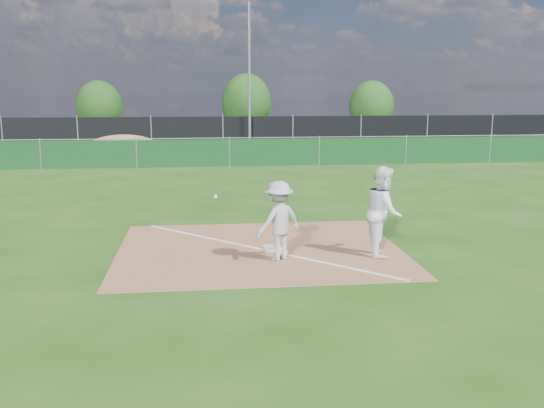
{
  "coord_description": "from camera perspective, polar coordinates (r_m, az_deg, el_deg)",
  "views": [
    {
      "loc": [
        -1.17,
        -11.52,
        3.44
      ],
      "look_at": [
        0.27,
        1.0,
        1.0
      ],
      "focal_mm": 40.0,
      "sensor_mm": 36.0,
      "label": 1
    }
  ],
  "objects": [
    {
      "name": "parking_lot",
      "position": [
        39.69,
        -4.87,
        5.96
      ],
      "size": [
        46.0,
        9.0,
        0.01
      ],
      "primitive_type": "cube",
      "color": "black",
      "rests_on": "ground"
    },
    {
      "name": "dirt_mound",
      "position": [
        30.4,
        -13.83,
        5.26
      ],
      "size": [
        3.38,
        2.6,
        1.17
      ],
      "primitive_type": "ellipsoid",
      "color": "olive",
      "rests_on": "ground"
    },
    {
      "name": "infield_dirt",
      "position": [
        13.03,
        -1.19,
        -4.3
      ],
      "size": [
        6.0,
        5.0,
        0.02
      ],
      "primitive_type": "cube",
      "color": "#945D3B",
      "rests_on": "ground"
    },
    {
      "name": "car_left",
      "position": [
        38.65,
        -11.74,
        6.74
      ],
      "size": [
        4.42,
        2.03,
        1.47
      ],
      "primitive_type": "imported",
      "rotation": [
        0.0,
        0.0,
        1.5
      ],
      "color": "#93949A",
      "rests_on": "parking_lot"
    },
    {
      "name": "ground",
      "position": [
        21.82,
        -3.41,
        1.87
      ],
      "size": [
        90.0,
        90.0,
        0.0
      ],
      "primitive_type": "plane",
      "color": "#204A0F",
      "rests_on": "ground"
    },
    {
      "name": "foul_line",
      "position": [
        13.03,
        -1.19,
        -4.24
      ],
      "size": [
        5.01,
        5.01,
        0.01
      ],
      "primitive_type": "cube",
      "rotation": [
        0.0,
        0.0,
        0.79
      ],
      "color": "white",
      "rests_on": "infield_dirt"
    },
    {
      "name": "runner",
      "position": [
        12.64,
        10.44,
        -0.66
      ],
      "size": [
        0.84,
        1.01,
        1.87
      ],
      "primitive_type": "imported",
      "rotation": [
        0.0,
        0.0,
        1.41
      ],
      "color": "white",
      "rests_on": "ground"
    },
    {
      "name": "play_at_first",
      "position": [
        12.07,
        0.63,
        -1.58
      ],
      "size": [
        1.88,
        1.04,
        1.6
      ],
      "color": "#BBBBBD",
      "rests_on": "infield_dirt"
    },
    {
      "name": "first_base",
      "position": [
        12.95,
        0.04,
        -4.17
      ],
      "size": [
        0.38,
        0.38,
        0.08
      ],
      "primitive_type": "cube",
      "rotation": [
        0.0,
        0.0,
        0.05
      ],
      "color": "silver",
      "rests_on": "infield_dirt"
    },
    {
      "name": "car_right",
      "position": [
        38.77,
        0.49,
        6.85
      ],
      "size": [
        4.84,
        3.47,
        1.3
      ],
      "primitive_type": "imported",
      "rotation": [
        0.0,
        0.0,
        1.16
      ],
      "color": "black",
      "rests_on": "parking_lot"
    },
    {
      "name": "black_fence",
      "position": [
        34.63,
        -4.64,
        6.72
      ],
      "size": [
        46.0,
        0.04,
        1.8
      ],
      "primitive_type": "cube",
      "color": "black",
      "rests_on": "ground"
    },
    {
      "name": "light_pole",
      "position": [
        34.33,
        -2.14,
        11.89
      ],
      "size": [
        0.16,
        0.16,
        8.0
      ],
      "primitive_type": "cylinder",
      "color": "slate",
      "rests_on": "ground"
    },
    {
      "name": "green_fence",
      "position": [
        26.7,
        -4.02,
        4.83
      ],
      "size": [
        44.0,
        0.05,
        1.2
      ],
      "primitive_type": "cube",
      "color": "#0E3616",
      "rests_on": "ground"
    },
    {
      "name": "tree_mid",
      "position": [
        46.54,
        -2.43,
        9.54
      ],
      "size": [
        3.75,
        3.75,
        4.45
      ],
      "color": "#382316",
      "rests_on": "ground"
    },
    {
      "name": "tree_right",
      "position": [
        45.92,
        9.34,
        9.04
      ],
      "size": [
        3.3,
        3.3,
        3.91
      ],
      "color": "#382316",
      "rests_on": "ground"
    },
    {
      "name": "car_mid",
      "position": [
        39.08,
        -5.7,
        7.02
      ],
      "size": [
        4.79,
        1.87,
        1.55
      ],
      "primitive_type": "imported",
      "rotation": [
        0.0,
        0.0,
        1.62
      ],
      "color": "black",
      "rests_on": "parking_lot"
    },
    {
      "name": "tree_left",
      "position": [
        45.56,
        -15.96,
        8.75
      ],
      "size": [
        3.29,
        3.29,
        3.9
      ],
      "color": "#382316",
      "rests_on": "ground"
    }
  ]
}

